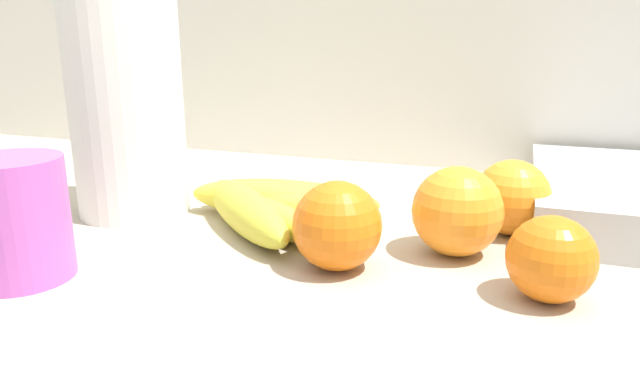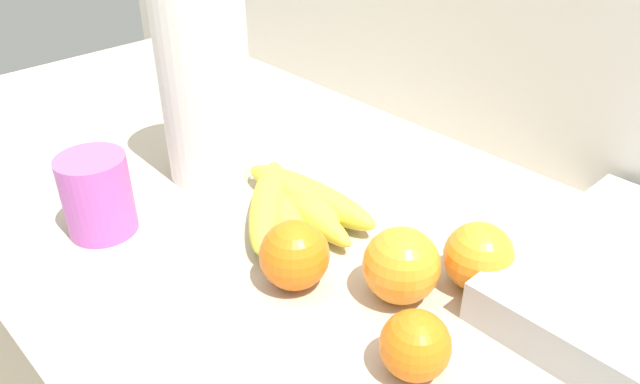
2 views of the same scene
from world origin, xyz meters
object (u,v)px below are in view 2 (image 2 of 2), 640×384
at_px(orange_center, 415,345).
at_px(paper_towel_roll, 204,75).
at_px(banana_bunch, 290,201).
at_px(mug, 97,195).
at_px(orange_far_right, 479,257).
at_px(orange_right, 294,255).
at_px(orange_back_left, 401,265).

relative_size(orange_center, paper_towel_roll, 0.20).
bearing_deg(banana_bunch, mug, -124.97).
height_order(orange_far_right, paper_towel_roll, paper_towel_roll).
xyz_separation_m(orange_center, orange_right, (-0.17, 0.00, 0.01)).
distance_m(orange_far_right, orange_center, 0.15).
distance_m(orange_center, orange_right, 0.17).
relative_size(paper_towel_roll, mug, 3.20).
height_order(orange_back_left, mug, mug).
bearing_deg(paper_towel_roll, orange_far_right, 9.22).
bearing_deg(mug, banana_bunch, 55.03).
bearing_deg(orange_back_left, orange_right, -143.75).
bearing_deg(orange_right, banana_bunch, 141.31).
relative_size(orange_far_right, mug, 0.75).
bearing_deg(banana_bunch, orange_back_left, -5.01).
relative_size(orange_far_right, orange_back_left, 0.93).
distance_m(orange_center, mug, 0.42).
xyz_separation_m(banana_bunch, orange_right, (0.10, -0.08, 0.02)).
bearing_deg(mug, orange_back_left, 27.58).
bearing_deg(orange_back_left, mug, -152.42).
height_order(orange_back_left, orange_center, orange_back_left).
xyz_separation_m(orange_far_right, orange_right, (-0.14, -0.14, 0.00)).
bearing_deg(orange_far_right, orange_right, -134.00).
distance_m(banana_bunch, orange_back_left, 0.20).
bearing_deg(orange_right, orange_back_left, 36.25).
relative_size(orange_far_right, orange_right, 0.99).
relative_size(orange_center, orange_right, 0.86).
bearing_deg(banana_bunch, paper_towel_roll, -177.07).
bearing_deg(paper_towel_roll, orange_back_left, -1.48).
relative_size(orange_back_left, orange_right, 1.06).
distance_m(orange_center, paper_towel_roll, 0.45).
height_order(banana_bunch, orange_center, orange_center).
distance_m(banana_bunch, mug, 0.23).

